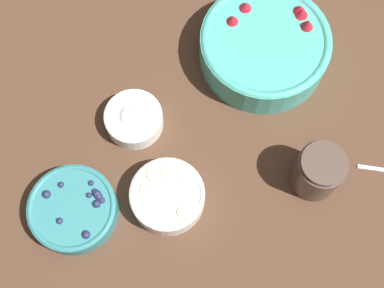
# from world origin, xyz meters

# --- Properties ---
(ground_plane) EXTENTS (4.00, 4.00, 0.00)m
(ground_plane) POSITION_xyz_m (0.00, 0.00, 0.00)
(ground_plane) COLOR #4C3323
(bowl_strawberries) EXTENTS (0.26, 0.26, 0.10)m
(bowl_strawberries) POSITION_xyz_m (-0.26, -0.12, 0.05)
(bowl_strawberries) COLOR #47AD9E
(bowl_strawberries) RESTS_ON ground_plane
(bowl_blueberries) EXTENTS (0.16, 0.16, 0.05)m
(bowl_blueberries) POSITION_xyz_m (0.24, -0.17, 0.03)
(bowl_blueberries) COLOR teal
(bowl_blueberries) RESTS_ON ground_plane
(bowl_bananas) EXTENTS (0.14, 0.14, 0.06)m
(bowl_bananas) POSITION_xyz_m (0.10, -0.05, 0.03)
(bowl_bananas) COLOR silver
(bowl_bananas) RESTS_ON ground_plane
(bowl_cream) EXTENTS (0.11, 0.11, 0.05)m
(bowl_cream) POSITION_xyz_m (0.03, -0.21, 0.03)
(bowl_cream) COLOR white
(bowl_cream) RESTS_ON ground_plane
(jar_chocolate) EXTENTS (0.09, 0.09, 0.11)m
(jar_chocolate) POSITION_xyz_m (-0.12, 0.12, 0.05)
(jar_chocolate) COLOR #4C3D33
(jar_chocolate) RESTS_ON ground_plane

